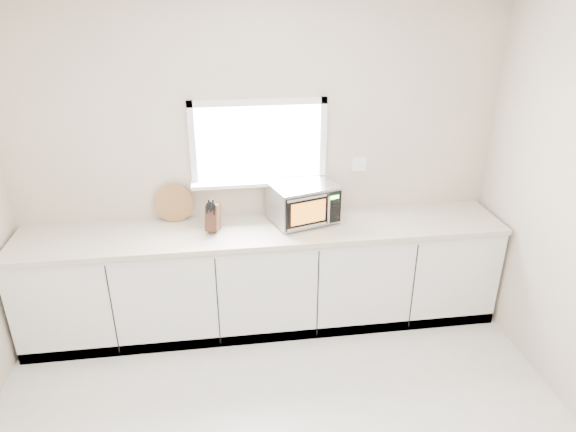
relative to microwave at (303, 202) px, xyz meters
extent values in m
cube|color=#AF9D8B|center=(-0.34, 0.22, 0.26)|extent=(4.00, 0.02, 2.70)
cube|color=white|center=(-0.34, 0.20, 0.46)|extent=(1.00, 0.02, 0.60)
cube|color=white|center=(-0.34, 0.14, 0.14)|extent=(1.12, 0.16, 0.03)
cube|color=white|center=(-0.34, 0.19, 0.78)|extent=(1.10, 0.04, 0.05)
cube|color=white|center=(-0.34, 0.19, 0.13)|extent=(1.10, 0.04, 0.05)
cube|color=white|center=(-0.86, 0.19, 0.46)|extent=(0.05, 0.04, 0.70)
cube|color=white|center=(0.19, 0.19, 0.46)|extent=(0.05, 0.04, 0.70)
cube|color=white|center=(0.51, 0.21, 0.23)|extent=(0.12, 0.01, 0.12)
cube|color=silver|center=(-0.34, -0.08, -0.65)|extent=(3.92, 0.60, 0.88)
cube|color=beige|center=(-0.34, -0.09, -0.19)|extent=(3.92, 0.64, 0.04)
cylinder|color=black|center=(-0.16, -0.20, -0.16)|extent=(0.02, 0.02, 0.02)
cylinder|color=black|center=(-0.25, 0.09, -0.16)|extent=(0.02, 0.02, 0.02)
cylinder|color=black|center=(0.24, -0.08, -0.16)|extent=(0.02, 0.02, 0.02)
cylinder|color=black|center=(0.16, 0.21, -0.16)|extent=(0.02, 0.02, 0.02)
cube|color=#AEB0B5|center=(0.00, 0.01, 0.00)|extent=(0.59, 0.51, 0.30)
cube|color=black|center=(0.05, -0.18, 0.00)|extent=(0.47, 0.15, 0.27)
cube|color=orange|center=(0.01, -0.20, 0.00)|extent=(0.29, 0.09, 0.18)
cylinder|color=silver|center=(0.18, -0.17, 0.00)|extent=(0.02, 0.02, 0.24)
cube|color=black|center=(0.22, -0.14, 0.00)|extent=(0.12, 0.04, 0.26)
cube|color=#19FF33|center=(0.22, -0.14, 0.09)|extent=(0.08, 0.03, 0.03)
cube|color=silver|center=(0.00, 0.01, 0.15)|extent=(0.59, 0.51, 0.01)
cube|color=#472C19|center=(-0.73, -0.08, -0.05)|extent=(0.14, 0.21, 0.24)
cube|color=black|center=(-0.77, -0.12, 0.04)|extent=(0.02, 0.04, 0.09)
cube|color=black|center=(-0.75, -0.12, 0.05)|extent=(0.02, 0.04, 0.09)
cube|color=black|center=(-0.72, -0.13, 0.04)|extent=(0.02, 0.04, 0.09)
cube|color=black|center=(-0.76, -0.12, 0.07)|extent=(0.02, 0.04, 0.09)
cube|color=black|center=(-0.73, -0.13, 0.07)|extent=(0.02, 0.04, 0.09)
cylinder|color=olive|center=(-1.05, 0.16, -0.01)|extent=(0.32, 0.08, 0.31)
cylinder|color=#AEB0B5|center=(-0.11, 0.01, -0.08)|extent=(0.16, 0.16, 0.18)
cylinder|color=black|center=(-0.11, 0.01, 0.03)|extent=(0.15, 0.15, 0.04)
camera|label=1|loc=(-0.66, -3.79, 1.65)|focal=32.00mm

